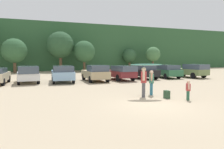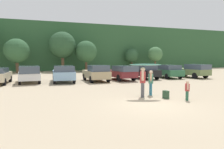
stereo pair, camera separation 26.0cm
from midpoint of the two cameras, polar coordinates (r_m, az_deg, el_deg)
The scene contains 19 objects.
ground_plane at distance 10.56m, azimuth 11.60°, elevation -8.22°, with size 120.00×120.00×0.00m, color tan.
hillside_ridge at distance 44.90m, azimuth -12.88°, elevation 7.11°, with size 108.00×12.00×8.80m, color #2D5633.
tree_far_left at distance 35.24m, azimuth -24.53°, elevation 5.91°, with size 3.77×3.77×5.30m.
tree_left at distance 36.01m, azimuth -13.27°, elevation 7.89°, with size 4.40×4.40×6.70m.
tree_right at distance 36.03m, azimuth -6.93°, elevation 6.25°, with size 3.71×3.71×5.26m.
tree_far_right at distance 41.13m, azimuth 5.62°, elevation 5.12°, with size 2.73×2.73×4.12m.
tree_center_left at distance 41.79m, azimuth 11.97°, elevation 5.45°, with size 2.87×2.87×4.50m.
parked_car_white at distance 20.62m, azimuth -21.53°, elevation 0.15°, with size 2.08×4.12×1.59m.
parked_car_sky_blue at distance 20.34m, azimuth -12.85°, elevation 0.30°, with size 2.17×4.60×1.59m.
parked_car_tan at distance 20.53m, azimuth -3.92°, elevation 0.41°, with size 1.96×4.03×1.64m.
parked_car_maroon at distance 21.69m, azimuth 2.86°, elevation 0.63°, with size 2.32×4.78×1.53m.
parked_car_black at distance 23.43m, azimuth 9.03°, elevation 0.84°, with size 2.13×4.42×1.51m.
parked_car_forest_green at distance 25.03m, azimuth 15.27°, elevation 0.95°, with size 2.06×4.44×1.52m.
parked_car_olive_green at distance 26.37m, azimuth 21.42°, elevation 1.05°, with size 2.50×4.72×1.59m.
person_adult at distance 12.44m, azimuth 9.04°, elevation -1.55°, with size 0.53×0.79×1.78m.
person_child at distance 12.11m, azimuth 20.55°, elevation -3.82°, with size 0.32×0.49×1.09m.
person_companion at distance 13.20m, azimuth 11.16°, elevation -1.80°, with size 0.44×0.62×1.55m.
surfboard_teal at distance 12.29m, azimuth 9.77°, elevation 2.67°, with size 1.97×1.11×0.17m.
backpack_dropped at distance 12.35m, azimuth 15.17°, elevation -5.35°, with size 0.24×0.34×0.45m.
Camera 2 is at (-5.25, -8.83, 2.32)m, focal length 33.26 mm.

